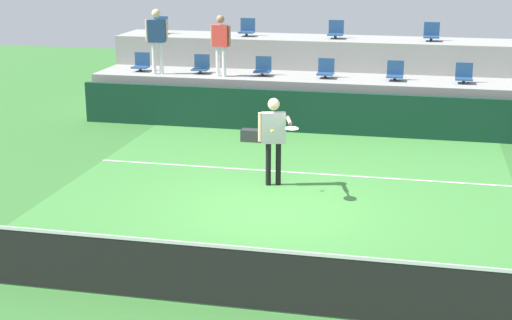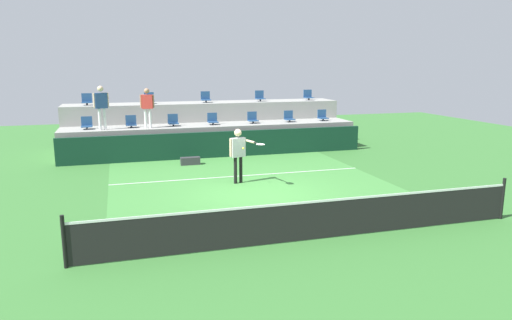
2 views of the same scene
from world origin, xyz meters
The scene contains 22 objects.
ground_plane centered at (0.00, 0.00, 0.00)m, with size 40.00×40.00×0.00m, color #336B2D.
court_inner_paint centered at (0.00, 1.00, 0.00)m, with size 9.00×10.00×0.01m, color #3D7F38.
court_service_line centered at (0.00, 2.40, 0.01)m, with size 9.00×0.06×0.00m, color white.
tennis_net centered at (0.00, -4.00, 0.50)m, with size 10.48×0.08×1.07m.
sponsor_backboard centered at (0.00, 6.00, 0.55)m, with size 13.00×0.16×1.10m, color #0F3323.
seating_tier_lower centered at (0.00, 7.30, 0.62)m, with size 13.00×1.80×1.25m, color gray.
seating_tier_upper centered at (0.00, 9.10, 1.05)m, with size 13.00×1.80×2.10m, color gray.
stadium_chair_lower_far_left centered at (-5.33, 7.23, 1.46)m, with size 0.44×0.40×0.52m.
stadium_chair_lower_left centered at (-3.56, 7.23, 1.46)m, with size 0.44×0.40×0.52m.
stadium_chair_lower_mid_left centered at (-1.78, 7.23, 1.46)m, with size 0.44×0.40×0.52m.
stadium_chair_lower_center centered at (-0.04, 7.23, 1.46)m, with size 0.44×0.40×0.52m.
stadium_chair_lower_mid_right centered at (1.82, 7.23, 1.46)m, with size 0.44×0.40×0.52m.
stadium_chair_lower_right centered at (3.59, 7.23, 1.46)m, with size 0.44×0.40×0.52m.
stadium_chair_upper_far_left centered at (-5.37, 9.03, 2.31)m, with size 0.44×0.40×0.52m.
stadium_chair_upper_left centered at (-2.64, 9.03, 2.31)m, with size 0.44×0.40×0.52m.
stadium_chair_upper_center centered at (0.00, 9.03, 2.31)m, with size 0.44×0.40×0.52m.
stadium_chair_upper_right centered at (2.71, 9.03, 2.31)m, with size 0.44×0.40×0.52m.
tennis_player centered at (-0.33, 1.43, 1.13)m, with size 1.00×1.18×1.82m.
spectator_leaning_on_rail centered at (-4.70, 6.85, 2.34)m, with size 0.62×0.29×1.79m.
spectator_in_white centered at (-2.87, 6.85, 2.25)m, with size 0.59×0.25×1.66m.
tennis_ball centered at (-0.29, 1.01, 1.25)m, with size 0.07×0.07×0.07m.
equipment_bag centered at (-1.44, 4.82, 0.15)m, with size 0.76×0.28×0.30m, color #333338.
Camera 1 is at (2.49, -13.13, 4.84)m, focal length 53.29 mm.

